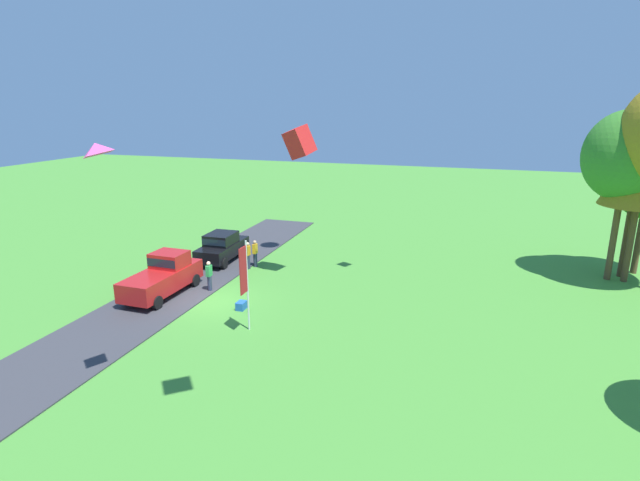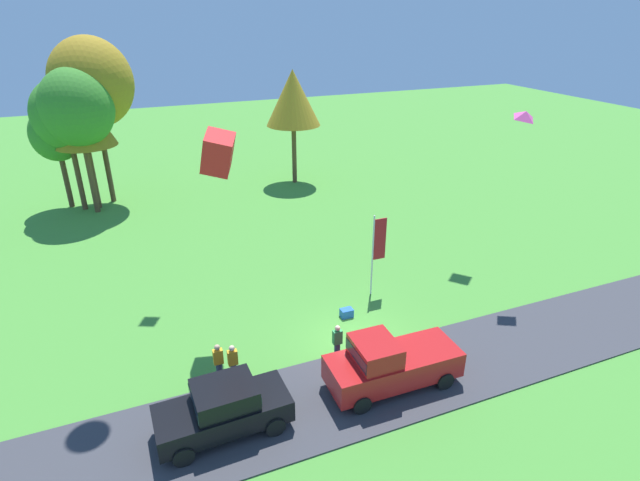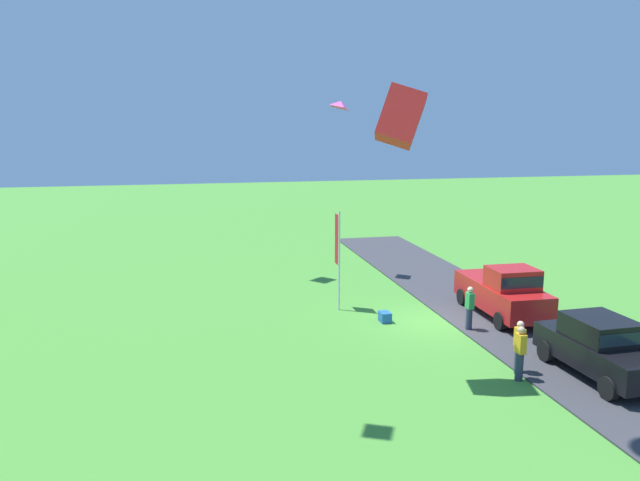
# 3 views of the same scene
# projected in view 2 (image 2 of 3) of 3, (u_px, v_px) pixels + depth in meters

# --- Properties ---
(ground_plane) EXTENTS (120.00, 120.00, 0.00)m
(ground_plane) POSITION_uv_depth(u_px,v_px,m) (356.00, 341.00, 21.30)
(ground_plane) COLOR #478E33
(pavement_strip) EXTENTS (36.00, 4.40, 0.06)m
(pavement_strip) POSITION_uv_depth(u_px,v_px,m) (387.00, 381.00, 18.98)
(pavement_strip) COLOR #38383D
(pavement_strip) RESTS_ON ground
(car_sedan_mid_row) EXTENTS (4.45, 2.06, 1.84)m
(car_sedan_mid_row) POSITION_uv_depth(u_px,v_px,m) (224.00, 407.00, 16.37)
(car_sedan_mid_row) COLOR black
(car_sedan_mid_row) RESTS_ON ground
(car_pickup_by_flagpole) EXTENTS (5.03, 2.12, 2.14)m
(car_pickup_by_flagpole) POSITION_uv_depth(u_px,v_px,m) (389.00, 363.00, 18.32)
(car_pickup_by_flagpole) COLOR red
(car_pickup_by_flagpole) RESTS_ON ground
(person_beside_suv) EXTENTS (0.36, 0.24, 1.71)m
(person_beside_suv) POSITION_uv_depth(u_px,v_px,m) (219.00, 363.00, 18.65)
(person_beside_suv) COLOR #2D334C
(person_beside_suv) RESTS_ON ground
(person_on_lawn) EXTENTS (0.36, 0.24, 1.71)m
(person_on_lawn) POSITION_uv_depth(u_px,v_px,m) (337.00, 343.00, 19.74)
(person_on_lawn) COLOR #2D334C
(person_on_lawn) RESTS_ON ground
(person_watching_sky) EXTENTS (0.36, 0.24, 1.71)m
(person_watching_sky) POSITION_uv_depth(u_px,v_px,m) (233.00, 364.00, 18.60)
(person_watching_sky) COLOR #2D334C
(person_watching_sky) RESTS_ON ground
(tree_lone_near) EXTENTS (3.35, 3.35, 7.08)m
(tree_lone_near) POSITION_uv_depth(u_px,v_px,m) (56.00, 134.00, 33.43)
(tree_lone_near) COLOR brown
(tree_lone_near) RESTS_ON ground
(tree_far_left) EXTENTS (4.24, 4.24, 8.95)m
(tree_far_left) POSITION_uv_depth(u_px,v_px,m) (65.00, 115.00, 32.39)
(tree_far_left) COLOR brown
(tree_far_left) RESTS_ON ground
(tree_right_of_center) EXTENTS (4.57, 4.57, 9.66)m
(tree_right_of_center) POSITION_uv_depth(u_px,v_px,m) (77.00, 108.00, 31.73)
(tree_right_of_center) COLOR brown
(tree_right_of_center) RESTS_ON ground
(tree_far_right) EXTENTS (4.01, 4.01, 8.47)m
(tree_far_right) POSITION_uv_depth(u_px,v_px,m) (81.00, 116.00, 32.76)
(tree_far_right) COLOR brown
(tree_far_right) RESTS_ON ground
(tree_left_of_center) EXTENTS (5.38, 5.38, 11.35)m
(tree_left_of_center) POSITION_uv_depth(u_px,v_px,m) (92.00, 83.00, 33.08)
(tree_left_of_center) COLOR brown
(tree_left_of_center) RESTS_ON ground
(tree_center_back) EXTENTS (4.16, 4.16, 8.78)m
(tree_center_back) POSITION_uv_depth(u_px,v_px,m) (293.00, 98.00, 37.79)
(tree_center_back) COLOR brown
(tree_center_back) RESTS_ON ground
(flag_banner) EXTENTS (0.71, 0.08, 4.21)m
(flag_banner) POSITION_uv_depth(u_px,v_px,m) (377.00, 245.00, 23.77)
(flag_banner) COLOR silver
(flag_banner) RESTS_ON ground
(cooler_box) EXTENTS (0.56, 0.40, 0.40)m
(cooler_box) POSITION_uv_depth(u_px,v_px,m) (347.00, 313.00, 22.92)
(cooler_box) COLOR blue
(cooler_box) RESTS_ON ground
(kite_box_topmost) EXTENTS (1.56, 1.82, 1.96)m
(kite_box_topmost) POSITION_uv_depth(u_px,v_px,m) (218.00, 153.00, 19.06)
(kite_box_topmost) COLOR red
(kite_diamond_trailing_tail) EXTENTS (1.01, 1.00, 0.55)m
(kite_diamond_trailing_tail) POSITION_uv_depth(u_px,v_px,m) (526.00, 115.00, 21.93)
(kite_diamond_trailing_tail) COLOR #EA4C9E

